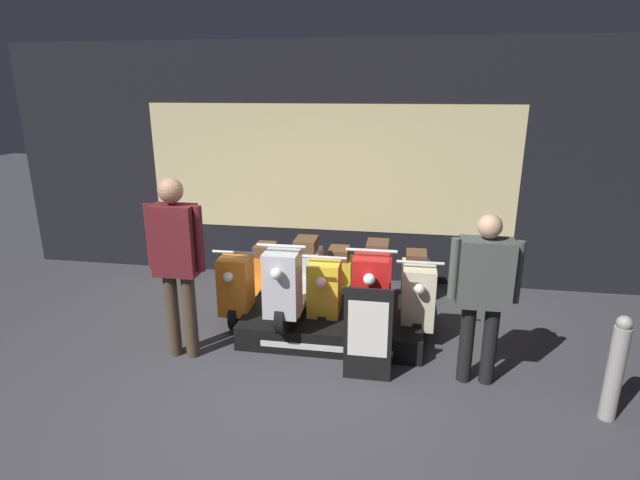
% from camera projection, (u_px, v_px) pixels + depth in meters
% --- Properties ---
extents(ground_plane, '(30.00, 30.00, 0.00)m').
position_uv_depth(ground_plane, '(268.00, 415.00, 4.13)').
color(ground_plane, '#38383D').
extents(shop_wall_back, '(9.05, 0.09, 3.20)m').
position_uv_depth(shop_wall_back, '(328.00, 165.00, 6.73)').
color(shop_wall_back, black).
rests_on(shop_wall_back, ground_plane).
extents(display_platform, '(1.90, 1.25, 0.26)m').
position_uv_depth(display_platform, '(334.00, 320.00, 5.54)').
color(display_platform, black).
rests_on(display_platform, ground_plane).
extents(scooter_display_left, '(0.48, 1.69, 0.92)m').
position_uv_depth(scooter_display_left, '(295.00, 276.00, 5.45)').
color(scooter_display_left, black).
rests_on(scooter_display_left, display_platform).
extents(scooter_display_right, '(0.48, 1.69, 0.92)m').
position_uv_depth(scooter_display_right, '(374.00, 281.00, 5.31)').
color(scooter_display_right, black).
rests_on(scooter_display_right, display_platform).
extents(scooter_backrow_0, '(0.48, 1.69, 0.92)m').
position_uv_depth(scooter_backrow_0, '(252.00, 279.00, 6.07)').
color(scooter_backrow_0, black).
rests_on(scooter_backrow_0, ground_plane).
extents(scooter_backrow_1, '(0.48, 1.69, 0.92)m').
position_uv_depth(scooter_backrow_1, '(332.00, 284.00, 5.92)').
color(scooter_backrow_1, black).
rests_on(scooter_backrow_1, ground_plane).
extents(scooter_backrow_2, '(0.48, 1.69, 0.92)m').
position_uv_depth(scooter_backrow_2, '(416.00, 289.00, 5.76)').
color(scooter_backrow_2, black).
rests_on(scooter_backrow_2, ground_plane).
extents(person_left_browsing, '(0.57, 0.24, 1.81)m').
position_uv_depth(person_left_browsing, '(176.00, 254.00, 4.76)').
color(person_left_browsing, '#473828').
rests_on(person_left_browsing, ground_plane).
extents(person_right_browsing, '(0.61, 0.25, 1.59)m').
position_uv_depth(person_right_browsing, '(484.00, 286.00, 4.35)').
color(person_right_browsing, black).
rests_on(person_right_browsing, ground_plane).
extents(price_sign_board, '(0.44, 0.04, 0.91)m').
position_uv_depth(price_sign_board, '(368.00, 335.00, 4.51)').
color(price_sign_board, black).
rests_on(price_sign_board, ground_plane).
extents(street_bollard, '(0.13, 0.13, 0.92)m').
position_uv_depth(street_bollard, '(615.00, 369.00, 3.97)').
color(street_bollard, gray).
rests_on(street_bollard, ground_plane).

